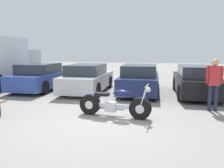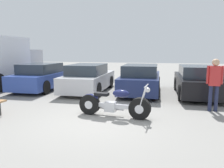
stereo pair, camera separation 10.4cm
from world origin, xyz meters
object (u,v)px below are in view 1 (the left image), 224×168
parked_car_silver (88,79)px  parked_car_navy (140,79)px  parked_car_black (196,81)px  motorcycle (113,104)px  person_standing (214,80)px  parked_car_blue (42,77)px

parked_car_silver → parked_car_navy: 2.57m
parked_car_silver → parked_car_black: same height
motorcycle → parked_car_silver: parked_car_silver is taller
parked_car_silver → person_standing: bearing=-26.1°
parked_car_silver → parked_car_black: 5.13m
parked_car_silver → motorcycle: bearing=-61.9°
parked_car_black → motorcycle: bearing=-128.1°
motorcycle → person_standing: bearing=22.3°
parked_car_silver → person_standing: person_standing is taller
parked_car_blue → parked_car_navy: bearing=0.8°
motorcycle → parked_car_blue: bearing=139.4°
parked_car_navy → parked_car_black: (2.56, -0.11, 0.00)m
parked_car_silver → person_standing: size_ratio=2.34×
parked_car_navy → person_standing: (2.67, -2.73, 0.41)m
parked_car_blue → parked_car_black: (7.69, -0.04, 0.00)m
parked_car_blue → parked_car_silver: (2.56, -0.10, 0.00)m
motorcycle → parked_car_navy: bearing=82.9°
parked_car_blue → person_standing: person_standing is taller
parked_car_navy → person_standing: person_standing is taller
parked_car_blue → parked_car_silver: same height
person_standing → motorcycle: bearing=-157.7°
parked_car_silver → parked_car_navy: size_ratio=1.00×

